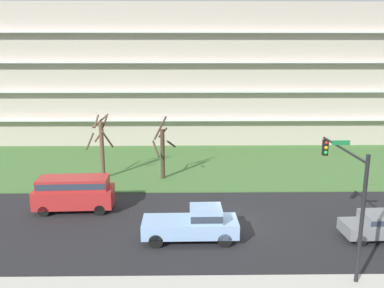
{
  "coord_description": "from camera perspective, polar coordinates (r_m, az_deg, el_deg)",
  "views": [
    {
      "loc": [
        -3.02,
        -22.9,
        10.31
      ],
      "look_at": [
        -2.61,
        6.0,
        3.84
      ],
      "focal_mm": 37.04,
      "sensor_mm": 36.0,
      "label": 1
    }
  ],
  "objects": [
    {
      "name": "sedan_gray_center_left",
      "position": [
        25.49,
        25.59,
        -10.43
      ],
      "size": [
        4.48,
        2.02,
        1.57
      ],
      "rotation": [
        0.0,
        0.0,
        0.05
      ],
      "color": "slate",
      "rests_on": "ground"
    },
    {
      "name": "ground",
      "position": [
        25.3,
        6.24,
        -11.52
      ],
      "size": [
        160.0,
        160.0,
        0.0
      ],
      "primitive_type": "plane",
      "color": "#232326"
    },
    {
      "name": "apartment_building",
      "position": [
        50.45,
        2.65,
        9.99
      ],
      "size": [
        53.32,
        11.77,
        16.04
      ],
      "color": "#B2A899",
      "rests_on": "ground"
    },
    {
      "name": "pickup_blue_center_right",
      "position": [
        22.88,
        0.33,
        -11.36
      ],
      "size": [
        5.42,
        2.06,
        1.95
      ],
      "rotation": [
        0.0,
        0.0,
        0.01
      ],
      "color": "#8CB2E0",
      "rests_on": "ground"
    },
    {
      "name": "traffic_signal_mast",
      "position": [
        20.72,
        21.41,
        -5.29
      ],
      "size": [
        0.9,
        5.59,
        6.18
      ],
      "color": "black",
      "rests_on": "ground"
    },
    {
      "name": "grass_lawn_strip",
      "position": [
        38.42,
        3.72,
        -2.92
      ],
      "size": [
        80.0,
        16.0,
        0.08
      ],
      "primitive_type": "cube",
      "color": "#477238",
      "rests_on": "ground"
    },
    {
      "name": "tree_far_left",
      "position": [
        34.2,
        -12.93,
        -0.16
      ],
      "size": [
        2.1,
        2.05,
        5.52
      ],
      "color": "brown",
      "rests_on": "ground"
    },
    {
      "name": "van_red_near_left",
      "position": [
        27.97,
        -16.64,
        -6.53
      ],
      "size": [
        5.28,
        2.22,
        2.36
      ],
      "rotation": [
        0.0,
        0.0,
        3.18
      ],
      "color": "#B22828",
      "rests_on": "ground"
    },
    {
      "name": "tree_left",
      "position": [
        33.44,
        -4.25,
        -0.94
      ],
      "size": [
        2.02,
        1.89,
        5.33
      ],
      "color": "#423023",
      "rests_on": "ground"
    }
  ]
}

